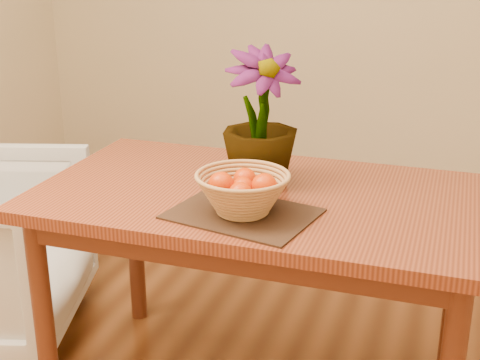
% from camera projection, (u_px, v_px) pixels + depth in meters
% --- Properties ---
extents(table, '(1.40, 0.80, 0.75)m').
position_uv_depth(table, '(260.00, 217.00, 2.13)').
color(table, brown).
rests_on(table, floor).
extents(placemat, '(0.45, 0.37, 0.01)m').
position_uv_depth(placemat, '(243.00, 214.00, 1.92)').
color(placemat, '#321E12').
rests_on(placemat, table).
extents(wicker_basket, '(0.27, 0.27, 0.11)m').
position_uv_depth(wicker_basket, '(243.00, 195.00, 1.90)').
color(wicker_basket, tan).
rests_on(wicker_basket, placemat).
extents(orange_pile, '(0.19, 0.19, 0.07)m').
position_uv_depth(orange_pile, '(243.00, 186.00, 1.89)').
color(orange_pile, red).
rests_on(orange_pile, wicker_basket).
extents(potted_plant, '(0.34, 0.34, 0.44)m').
position_uv_depth(potted_plant, '(261.00, 118.00, 2.10)').
color(potted_plant, '#184012').
rests_on(potted_plant, table).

